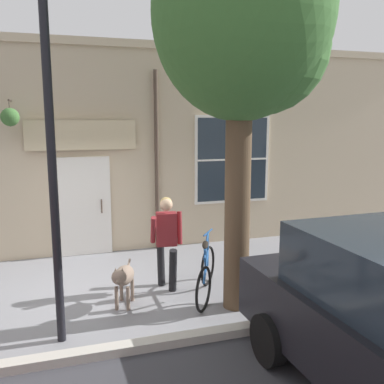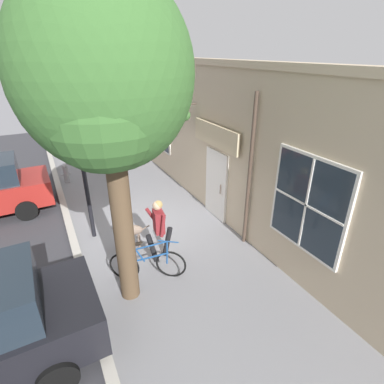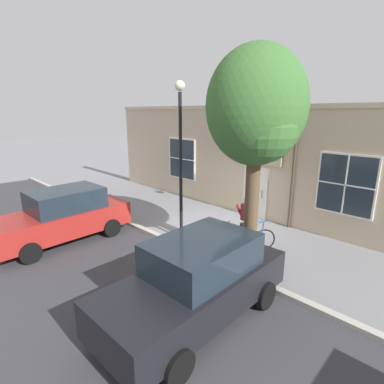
# 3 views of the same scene
# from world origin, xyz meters

# --- Properties ---
(ground_plane) EXTENTS (90.00, 90.00, 0.00)m
(ground_plane) POSITION_xyz_m (0.00, 0.00, 0.00)
(ground_plane) COLOR gray
(curb_and_road) EXTENTS (10.10, 28.00, 0.12)m
(curb_and_road) POSITION_xyz_m (5.85, 0.00, 0.02)
(curb_and_road) COLOR #B2ADA3
(curb_and_road) RESTS_ON ground_plane
(storefront_facade) EXTENTS (0.95, 18.00, 4.49)m
(storefront_facade) POSITION_xyz_m (-2.34, -0.01, 2.25)
(storefront_facade) COLOR #C6B293
(storefront_facade) RESTS_ON ground_plane
(pedestrian_walking) EXTENTS (0.74, 0.59, 1.60)m
(pedestrian_walking) POSITION_xyz_m (0.16, 1.41, 0.95)
(pedestrian_walking) COLOR black
(pedestrian_walking) RESTS_ON ground_plane
(dog_on_leash) EXTENTS (0.93, 0.48, 0.73)m
(dog_on_leash) POSITION_xyz_m (0.68, 0.58, 0.49)
(dog_on_leash) COLOR #7F6B5B
(dog_on_leash) RESTS_ON ground_plane
(street_tree_by_curb) EXTENTS (2.77, 2.49, 5.89)m
(street_tree_by_curb) POSITION_xyz_m (1.22, 2.31, 4.20)
(street_tree_by_curb) COLOR brown
(street_tree_by_curb) RESTS_ON ground_plane
(leaning_bicycle) EXTENTS (1.54, 0.87, 1.01)m
(leaning_bicycle) POSITION_xyz_m (0.66, 1.94, 0.38)
(leaning_bicycle) COLOR black
(leaning_bicycle) RESTS_ON ground_plane
(parked_car_nearest_curb) EXTENTS (4.34, 2.01, 1.75)m
(parked_car_nearest_curb) POSITION_xyz_m (4.34, -3.04, 0.88)
(parked_car_nearest_curb) COLOR maroon
(parked_car_nearest_curb) RESTS_ON ground_plane
(parked_car_mid_block) EXTENTS (4.34, 2.01, 1.75)m
(parked_car_mid_block) POSITION_xyz_m (4.01, 2.89, 0.88)
(parked_car_mid_block) COLOR black
(parked_car_mid_block) RESTS_ON ground_plane
(street_lamp) EXTENTS (0.32, 0.32, 5.15)m
(street_lamp) POSITION_xyz_m (1.44, -0.35, 3.34)
(street_lamp) COLOR black
(street_lamp) RESTS_ON ground_plane
(fire_hydrant) EXTENTS (0.34, 0.20, 0.77)m
(fire_hydrant) POSITION_xyz_m (1.64, -4.67, 0.40)
(fire_hydrant) COLOR #99999E
(fire_hydrant) RESTS_ON ground_plane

